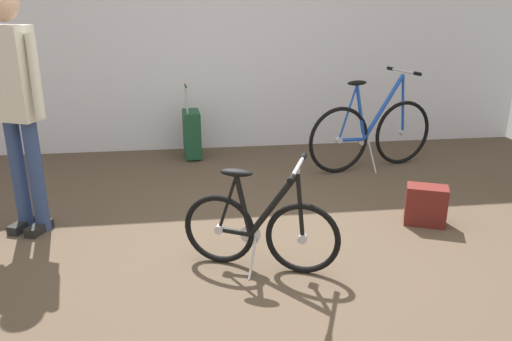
# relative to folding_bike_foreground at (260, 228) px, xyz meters

# --- Properties ---
(ground_plane) EXTENTS (7.31, 7.31, 0.00)m
(ground_plane) POSITION_rel_folding_bike_foreground_xyz_m (0.05, 0.17, -0.29)
(ground_plane) COLOR brown
(back_wall) EXTENTS (7.31, 0.10, 2.95)m
(back_wall) POSITION_rel_folding_bike_foreground_xyz_m (0.05, 3.01, 1.18)
(back_wall) COLOR silver
(back_wall) RESTS_ON ground_plane
(folding_bike_foreground) EXTENTS (1.00, 0.56, 0.76)m
(folding_bike_foreground) POSITION_rel_folding_bike_foreground_xyz_m (0.00, 0.00, 0.00)
(folding_bike_foreground) COLOR black
(folding_bike_foreground) RESTS_ON ground_plane
(display_bike_left) EXTENTS (1.46, 0.56, 1.04)m
(display_bike_left) POSITION_rel_folding_bike_foreground_xyz_m (1.47, 1.95, 0.10)
(display_bike_left) COLOR black
(display_bike_left) RESTS_ON ground_plane
(visitor_near_wall) EXTENTS (0.49, 0.36, 1.81)m
(visitor_near_wall) POSITION_rel_folding_bike_foreground_xyz_m (-1.68, 0.84, 0.76)
(visitor_near_wall) COLOR navy
(visitor_near_wall) RESTS_ON ground_plane
(rolling_suitcase) EXTENTS (0.20, 0.37, 0.83)m
(rolling_suitcase) POSITION_rel_folding_bike_foreground_xyz_m (-0.42, 2.58, -0.01)
(rolling_suitcase) COLOR #19472D
(rolling_suitcase) RESTS_ON ground_plane
(backpack_on_floor) EXTENTS (0.36, 0.30, 0.32)m
(backpack_on_floor) POSITION_rel_folding_bike_foreground_xyz_m (1.42, 0.52, -0.14)
(backpack_on_floor) COLOR maroon
(backpack_on_floor) RESTS_ON ground_plane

